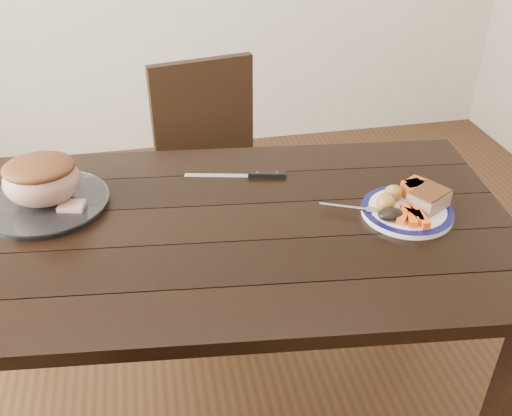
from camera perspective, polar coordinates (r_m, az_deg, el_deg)
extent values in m
plane|color=#472B16|center=(2.10, -2.38, -18.58)|extent=(4.00, 4.00, 0.00)
cube|color=black|center=(1.59, -2.97, -2.04)|extent=(1.69, 1.07, 0.04)
cube|color=black|center=(2.22, -22.11, -5.27)|extent=(0.07, 0.07, 0.71)
cube|color=black|center=(1.76, 23.48, -17.80)|extent=(0.07, 0.07, 0.71)
cube|color=black|center=(2.24, 15.63, -3.46)|extent=(0.07, 0.07, 0.71)
cube|color=black|center=(2.29, -3.45, 1.62)|extent=(0.49, 0.49, 0.04)
cube|color=black|center=(2.34, -5.31, 9.21)|extent=(0.42, 0.12, 0.46)
cube|color=black|center=(2.61, -0.88, -0.08)|extent=(0.04, 0.04, 0.43)
cube|color=black|center=(2.34, 2.38, -4.55)|extent=(0.04, 0.04, 0.43)
cube|color=black|center=(2.53, -8.50, -1.78)|extent=(0.04, 0.04, 0.43)
cube|color=black|center=(2.25, -6.08, -6.66)|extent=(0.04, 0.04, 0.43)
cylinder|color=white|center=(1.66, 14.86, -0.33)|extent=(0.26, 0.26, 0.02)
torus|color=#0D0E44|center=(1.66, 14.90, -0.09)|extent=(0.26, 0.26, 0.02)
cylinder|color=white|center=(1.75, -20.14, 0.38)|extent=(0.34, 0.34, 0.02)
cube|color=tan|center=(1.67, 16.87, 0.81)|extent=(0.13, 0.12, 0.05)
ellipsoid|color=gold|center=(1.65, 12.90, 0.95)|extent=(0.04, 0.04, 0.03)
ellipsoid|color=gold|center=(1.68, 13.57, 1.53)|extent=(0.05, 0.05, 0.04)
ellipsoid|color=gold|center=(1.62, 12.84, 0.54)|extent=(0.05, 0.05, 0.05)
cube|color=#FF5715|center=(1.61, 15.79, -0.76)|extent=(0.03, 0.07, 0.02)
cube|color=#FF5715|center=(1.60, 14.49, -0.82)|extent=(0.06, 0.07, 0.02)
cube|color=#FF5715|center=(1.60, 16.22, -1.11)|extent=(0.02, 0.07, 0.02)
cube|color=#FF5715|center=(1.62, 15.21, -0.43)|extent=(0.04, 0.07, 0.02)
cube|color=#FF5715|center=(1.60, 15.32, -1.02)|extent=(0.04, 0.07, 0.02)
cube|color=#E85819|center=(1.70, 15.40, 1.63)|extent=(0.06, 0.06, 0.04)
cube|color=#E85819|center=(1.72, 16.46, 1.75)|extent=(0.07, 0.06, 0.04)
cube|color=#E85819|center=(1.72, 15.40, 1.91)|extent=(0.06, 0.05, 0.04)
cube|color=#E85819|center=(1.73, 15.62, 2.15)|extent=(0.07, 0.07, 0.04)
ellipsoid|color=black|center=(1.59, 13.29, -0.59)|extent=(0.07, 0.05, 0.03)
cube|color=silver|center=(1.63, 8.81, 0.08)|extent=(0.13, 0.07, 0.00)
cube|color=silver|center=(1.62, 11.78, -0.26)|extent=(0.05, 0.04, 0.00)
ellipsoid|color=tan|center=(1.71, -20.63, 2.56)|extent=(0.21, 0.18, 0.14)
cube|color=tan|center=(1.68, -17.93, 0.15)|extent=(0.08, 0.07, 0.02)
cube|color=silver|center=(1.80, -3.99, 3.25)|extent=(0.20, 0.07, 0.00)
cube|color=black|center=(1.79, 1.12, 3.36)|extent=(0.12, 0.05, 0.01)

